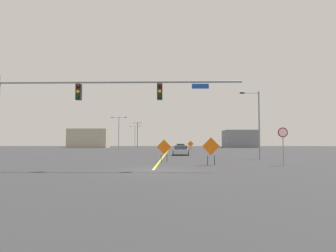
{
  "coord_description": "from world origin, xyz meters",
  "views": [
    {
      "loc": [
        1.4,
        -18.52,
        1.84
      ],
      "look_at": [
        0.31,
        27.35,
        4.31
      ],
      "focal_mm": 30.69,
      "sensor_mm": 36.0,
      "label": 1
    }
  ],
  "objects_px": {
    "street_lamp_far_left": "(135,134)",
    "car_black_near": "(181,147)",
    "traffic_signal_assembly": "(85,97)",
    "street_lamp_mid_left": "(257,121)",
    "street_lamp_near_left": "(119,130)",
    "stop_sign": "(283,139)",
    "construction_sign_median_near": "(164,148)",
    "car_silver_mid": "(181,150)",
    "construction_sign_left_lane": "(191,144)",
    "construction_sign_left_shoulder": "(211,147)",
    "street_lamp_near_right": "(137,133)"
  },
  "relations": [
    {
      "from": "street_lamp_mid_left",
      "to": "car_black_near",
      "type": "xyz_separation_m",
      "value": [
        -7.44,
        31.61,
        -3.37
      ]
    },
    {
      "from": "car_silver_mid",
      "to": "street_lamp_near_right",
      "type": "bearing_deg",
      "value": 103.35
    },
    {
      "from": "traffic_signal_assembly",
      "to": "construction_sign_left_lane",
      "type": "bearing_deg",
      "value": 77.1
    },
    {
      "from": "street_lamp_far_left",
      "to": "construction_sign_median_near",
      "type": "bearing_deg",
      "value": -79.86
    },
    {
      "from": "street_lamp_far_left",
      "to": "construction_sign_left_lane",
      "type": "relative_size",
      "value": 3.56
    },
    {
      "from": "stop_sign",
      "to": "car_silver_mid",
      "type": "bearing_deg",
      "value": 113.92
    },
    {
      "from": "traffic_signal_assembly",
      "to": "construction_sign_left_lane",
      "type": "distance_m",
      "value": 40.72
    },
    {
      "from": "street_lamp_far_left",
      "to": "car_silver_mid",
      "type": "bearing_deg",
      "value": -75.8
    },
    {
      "from": "street_lamp_near_right",
      "to": "construction_sign_median_near",
      "type": "relative_size",
      "value": 4.02
    },
    {
      "from": "street_lamp_mid_left",
      "to": "car_silver_mid",
      "type": "relative_size",
      "value": 1.8
    },
    {
      "from": "street_lamp_far_left",
      "to": "car_black_near",
      "type": "relative_size",
      "value": 1.65
    },
    {
      "from": "street_lamp_far_left",
      "to": "stop_sign",
      "type": "bearing_deg",
      "value": -73.42
    },
    {
      "from": "stop_sign",
      "to": "street_lamp_mid_left",
      "type": "height_order",
      "value": "street_lamp_mid_left"
    },
    {
      "from": "construction_sign_median_near",
      "to": "construction_sign_left_lane",
      "type": "height_order",
      "value": "construction_sign_median_near"
    },
    {
      "from": "stop_sign",
      "to": "street_lamp_near_right",
      "type": "bearing_deg",
      "value": 105.92
    },
    {
      "from": "street_lamp_near_right",
      "to": "car_silver_mid",
      "type": "height_order",
      "value": "street_lamp_near_right"
    },
    {
      "from": "stop_sign",
      "to": "street_lamp_far_left",
      "type": "relative_size",
      "value": 0.42
    },
    {
      "from": "traffic_signal_assembly",
      "to": "car_silver_mid",
      "type": "bearing_deg",
      "value": 71.96
    },
    {
      "from": "car_black_near",
      "to": "construction_sign_left_lane",
      "type": "bearing_deg",
      "value": -63.4
    },
    {
      "from": "stop_sign",
      "to": "construction_sign_median_near",
      "type": "bearing_deg",
      "value": 156.5
    },
    {
      "from": "street_lamp_far_left",
      "to": "car_silver_mid",
      "type": "height_order",
      "value": "street_lamp_far_left"
    },
    {
      "from": "construction_sign_left_shoulder",
      "to": "street_lamp_near_right",
      "type": "bearing_deg",
      "value": 101.86
    },
    {
      "from": "construction_sign_median_near",
      "to": "car_black_near",
      "type": "bearing_deg",
      "value": 86.41
    },
    {
      "from": "construction_sign_left_shoulder",
      "to": "street_lamp_far_left",
      "type": "bearing_deg",
      "value": 102.52
    },
    {
      "from": "traffic_signal_assembly",
      "to": "stop_sign",
      "type": "bearing_deg",
      "value": 14.58
    },
    {
      "from": "street_lamp_near_left",
      "to": "street_lamp_mid_left",
      "type": "height_order",
      "value": "street_lamp_near_left"
    },
    {
      "from": "traffic_signal_assembly",
      "to": "stop_sign",
      "type": "relative_size",
      "value": 5.52
    },
    {
      "from": "construction_sign_median_near",
      "to": "construction_sign_left_shoulder",
      "type": "distance_m",
      "value": 5.4
    },
    {
      "from": "street_lamp_near_left",
      "to": "construction_sign_median_near",
      "type": "height_order",
      "value": "street_lamp_near_left"
    },
    {
      "from": "traffic_signal_assembly",
      "to": "construction_sign_left_lane",
      "type": "relative_size",
      "value": 8.16
    },
    {
      "from": "car_black_near",
      "to": "car_silver_mid",
      "type": "bearing_deg",
      "value": -91.12
    },
    {
      "from": "car_black_near",
      "to": "car_silver_mid",
      "type": "distance_m",
      "value": 22.84
    },
    {
      "from": "construction_sign_median_near",
      "to": "car_black_near",
      "type": "xyz_separation_m",
      "value": [
        2.24,
        35.67,
        -0.64
      ]
    },
    {
      "from": "street_lamp_near_left",
      "to": "construction_sign_left_lane",
      "type": "height_order",
      "value": "street_lamp_near_left"
    },
    {
      "from": "traffic_signal_assembly",
      "to": "car_black_near",
      "type": "xyz_separation_m",
      "value": [
        7.14,
        43.39,
        -4.13
      ]
    },
    {
      "from": "stop_sign",
      "to": "car_black_near",
      "type": "height_order",
      "value": "stop_sign"
    },
    {
      "from": "street_lamp_near_left",
      "to": "car_black_near",
      "type": "distance_m",
      "value": 14.79
    },
    {
      "from": "street_lamp_near_left",
      "to": "street_lamp_far_left",
      "type": "xyz_separation_m",
      "value": [
        -0.41,
        29.34,
        -0.23
      ]
    },
    {
      "from": "stop_sign",
      "to": "street_lamp_near_left",
      "type": "distance_m",
      "value": 47.56
    },
    {
      "from": "street_lamp_mid_left",
      "to": "construction_sign_left_shoulder",
      "type": "relative_size",
      "value": 3.29
    },
    {
      "from": "street_lamp_near_right",
      "to": "construction_sign_left_lane",
      "type": "relative_size",
      "value": 4.12
    },
    {
      "from": "construction_sign_left_shoulder",
      "to": "car_black_near",
      "type": "height_order",
      "value": "construction_sign_left_shoulder"
    },
    {
      "from": "street_lamp_far_left",
      "to": "car_silver_mid",
      "type": "xyz_separation_m",
      "value": [
        13.94,
        -55.08,
        -3.62
      ]
    },
    {
      "from": "street_lamp_near_left",
      "to": "car_black_near",
      "type": "relative_size",
      "value": 1.76
    },
    {
      "from": "stop_sign",
      "to": "car_black_near",
      "type": "xyz_separation_m",
      "value": [
        -7.03,
        39.7,
        -1.43
      ]
    },
    {
      "from": "traffic_signal_assembly",
      "to": "street_lamp_mid_left",
      "type": "xyz_separation_m",
      "value": [
        14.58,
        11.78,
        -0.76
      ]
    },
    {
      "from": "construction_sign_left_lane",
      "to": "street_lamp_far_left",
      "type": "bearing_deg",
      "value": 114.33
    },
    {
      "from": "street_lamp_mid_left",
      "to": "street_lamp_near_right",
      "type": "relative_size",
      "value": 0.88
    },
    {
      "from": "stop_sign",
      "to": "street_lamp_near_left",
      "type": "bearing_deg",
      "value": 116.25
    },
    {
      "from": "car_black_near",
      "to": "car_silver_mid",
      "type": "relative_size",
      "value": 1.07
    }
  ]
}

